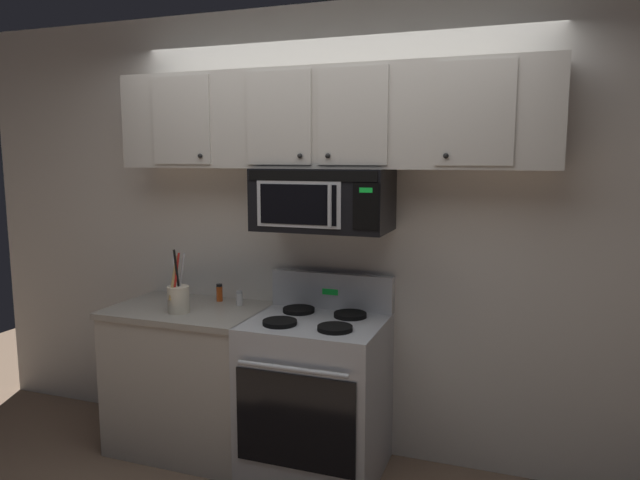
% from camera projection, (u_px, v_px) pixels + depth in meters
% --- Properties ---
extents(back_wall, '(5.20, 0.10, 2.70)m').
position_uv_depth(back_wall, '(337.00, 233.00, 3.56)').
color(back_wall, silver).
rests_on(back_wall, ground_plane).
extents(stove_range, '(0.76, 0.69, 1.12)m').
position_uv_depth(stove_range, '(316.00, 393.00, 3.34)').
color(stove_range, '#B7BABF').
rests_on(stove_range, ground_plane).
extents(over_range_microwave, '(0.76, 0.43, 0.35)m').
position_uv_depth(over_range_microwave, '(323.00, 200.00, 3.29)').
color(over_range_microwave, black).
extents(upper_cabinets, '(2.50, 0.36, 0.55)m').
position_uv_depth(upper_cabinets, '(325.00, 119.00, 3.26)').
color(upper_cabinets, '#BCB7AD').
extents(counter_segment, '(0.93, 0.65, 0.90)m').
position_uv_depth(counter_segment, '(190.00, 377.00, 3.63)').
color(counter_segment, '#BCB7AD').
rests_on(counter_segment, ground_plane).
extents(utensil_crock_cream, '(0.13, 0.13, 0.39)m').
position_uv_depth(utensil_crock_cream, '(178.00, 297.00, 3.44)').
color(utensil_crock_cream, beige).
rests_on(utensil_crock_cream, counter_segment).
extents(salt_shaker, '(0.04, 0.04, 0.09)m').
position_uv_depth(salt_shaker, '(239.00, 298.00, 3.61)').
color(salt_shaker, white).
rests_on(salt_shaker, counter_segment).
extents(spice_jar, '(0.04, 0.04, 0.11)m').
position_uv_depth(spice_jar, '(219.00, 293.00, 3.71)').
color(spice_jar, '#C64C19').
rests_on(spice_jar, counter_segment).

